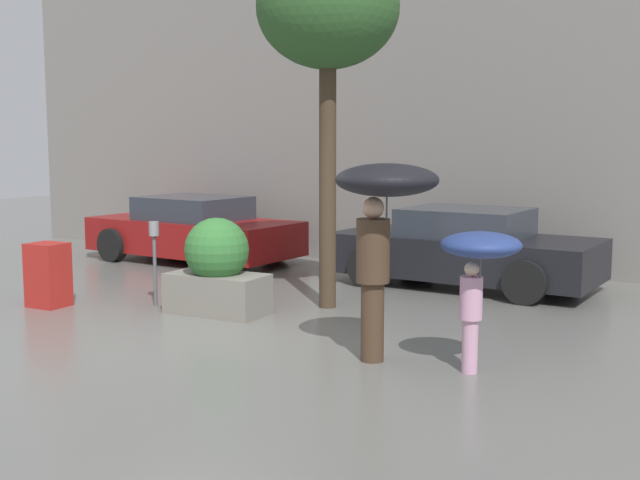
% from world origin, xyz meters
% --- Properties ---
extents(ground_plane, '(40.00, 40.00, 0.00)m').
position_xyz_m(ground_plane, '(0.00, 0.00, 0.00)').
color(ground_plane, slate).
extents(building_facade, '(18.00, 0.30, 6.00)m').
position_xyz_m(building_facade, '(0.00, 6.50, 3.00)').
color(building_facade, gray).
rests_on(building_facade, ground).
extents(planter_box, '(1.35, 0.87, 1.30)m').
position_xyz_m(planter_box, '(-0.66, 1.28, 0.61)').
color(planter_box, gray).
rests_on(planter_box, ground).
extents(person_adult, '(1.07, 1.07, 2.10)m').
position_xyz_m(person_adult, '(2.26, 0.11, 1.66)').
color(person_adult, '#473323').
rests_on(person_adult, ground).
extents(person_child, '(0.80, 0.80, 1.44)m').
position_xyz_m(person_child, '(3.27, 0.16, 1.18)').
color(person_child, '#D199B7').
rests_on(person_child, ground).
extents(parked_car_near, '(4.27, 2.27, 1.25)m').
position_xyz_m(parked_car_near, '(1.68, 4.81, 0.59)').
color(parked_car_near, black).
rests_on(parked_car_near, ground).
extents(parked_car_far, '(4.31, 2.35, 1.25)m').
position_xyz_m(parked_car_far, '(-3.74, 4.90, 0.59)').
color(parked_car_far, maroon).
rests_on(parked_car_far, ground).
extents(street_tree, '(1.93, 1.93, 4.93)m').
position_xyz_m(street_tree, '(0.47, 2.34, 4.03)').
color(street_tree, '#423323').
rests_on(street_tree, ground).
extents(parking_meter, '(0.14, 0.14, 1.20)m').
position_xyz_m(parking_meter, '(-1.70, 1.26, 0.87)').
color(parking_meter, '#595B60').
rests_on(parking_meter, ground).
extents(newspaper_box, '(0.50, 0.44, 0.90)m').
position_xyz_m(newspaper_box, '(-3.03, 0.56, 0.45)').
color(newspaper_box, '#B2231E').
rests_on(newspaper_box, ground).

